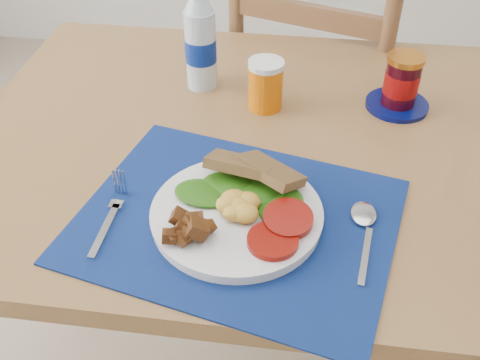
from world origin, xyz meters
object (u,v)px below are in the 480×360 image
(chair_far, at_px, (320,55))
(breakfast_plate, at_px, (233,212))
(water_bottle, at_px, (200,43))
(juice_glass, at_px, (265,86))
(jam_on_saucer, at_px, (401,85))

(chair_far, relative_size, breakfast_plate, 4.59)
(chair_far, relative_size, water_bottle, 5.49)
(breakfast_plate, bearing_deg, juice_glass, 108.18)
(water_bottle, distance_m, jam_on_saucer, 0.43)
(chair_far, height_order, jam_on_saucer, chair_far)
(water_bottle, bearing_deg, juice_glass, -25.35)
(chair_far, bearing_deg, juice_glass, 94.65)
(juice_glass, bearing_deg, breakfast_plate, -92.57)
(chair_far, relative_size, juice_glass, 12.75)
(breakfast_plate, height_order, jam_on_saucer, jam_on_saucer)
(juice_glass, bearing_deg, water_bottle, 154.65)
(chair_far, distance_m, water_bottle, 0.54)
(jam_on_saucer, bearing_deg, juice_glass, -172.35)
(water_bottle, xyz_separation_m, juice_glass, (0.15, -0.07, -0.05))
(breakfast_plate, height_order, juice_glass, juice_glass)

